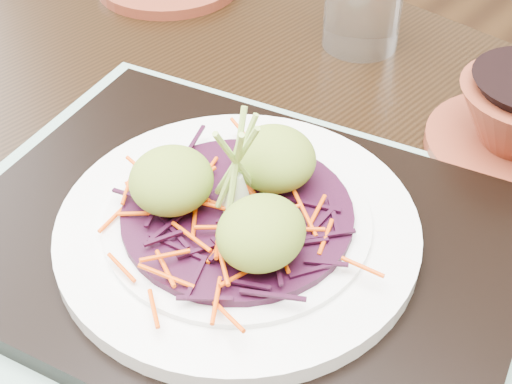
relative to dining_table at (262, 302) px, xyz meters
The scene contains 8 objects.
dining_table is the anchor object (origin of this frame).
placemat 0.10m from the dining_table, 79.53° to the right, with size 0.45×0.35×0.00m, color #81A692.
serving_tray 0.11m from the dining_table, 79.53° to the right, with size 0.39×0.29×0.02m, color black.
white_plate 0.13m from the dining_table, 79.53° to the right, with size 0.25×0.25×0.02m.
cabbage_bed 0.14m from the dining_table, 79.53° to the right, with size 0.16×0.16×0.01m, color black.
carrot_julienne 0.15m from the dining_table, 79.53° to the right, with size 0.20×0.20×0.01m, color #E34404, non-canonical shape.
guacamole_scoops 0.16m from the dining_table, 79.71° to the right, with size 0.14×0.12×0.04m.
scallion_garnish 0.18m from the dining_table, 79.53° to the right, with size 0.06×0.06×0.09m, color #95BD4B, non-canonical shape.
Camera 1 is at (0.26, -0.21, 1.09)m, focal length 50.00 mm.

